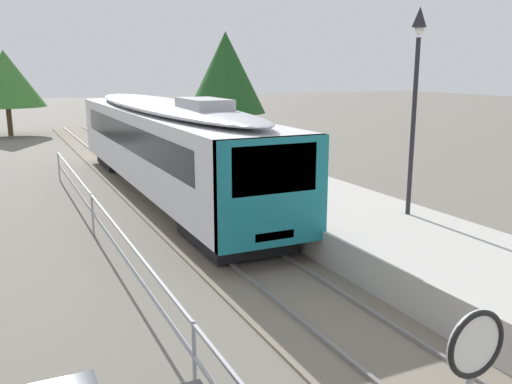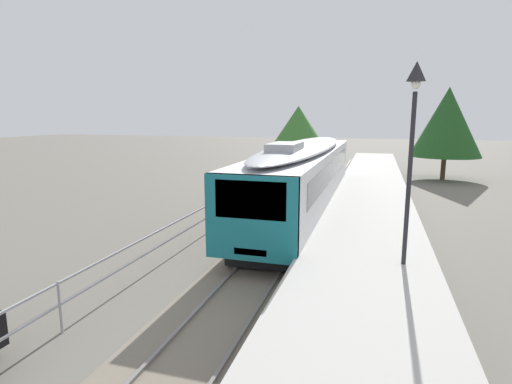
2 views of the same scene
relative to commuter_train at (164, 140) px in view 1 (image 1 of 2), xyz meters
The scene contains 8 objects.
ground_plane 4.72m from the commuter_train, 135.48° to the right, with size 160.00×160.00×0.00m, color #6B665B.
track_rails 3.63m from the commuter_train, 90.00° to the right, with size 3.20×60.00×0.14m.
commuter_train is the anchor object (origin of this frame).
station_platform 4.70m from the commuter_train, 42.23° to the right, with size 3.90×60.00×0.90m, color #B7B5AD.
platform_lamp_mid_platform 9.92m from the commuter_train, 63.63° to the right, with size 0.34×0.34×5.35m.
carpark_fence 13.42m from the commuter_train, 104.30° to the right, with size 0.06×36.06×1.25m.
tree_behind_carpark 17.25m from the commuter_train, 59.98° to the left, with size 5.29×5.29×7.14m.
tree_behind_station_far 24.20m from the commuter_train, 101.27° to the left, with size 5.31×5.31×6.03m.
Camera 1 is at (-5.55, 5.15, 4.73)m, focal length 38.47 mm.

